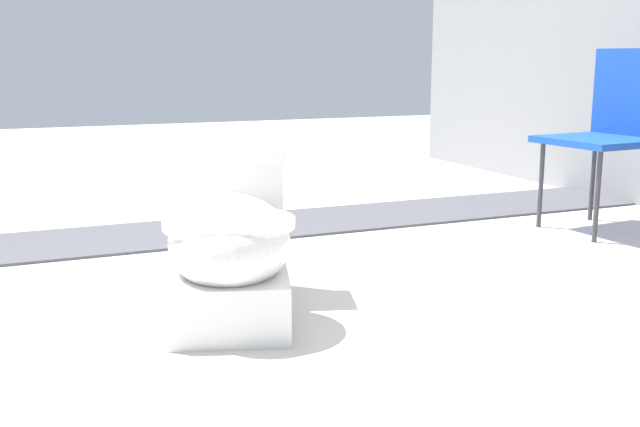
{
  "coord_description": "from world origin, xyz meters",
  "views": [
    {
      "loc": [
        2.21,
        -0.37,
        0.79
      ],
      "look_at": [
        0.04,
        0.54,
        0.3
      ],
      "focal_mm": 42.0,
      "sensor_mm": 36.0,
      "label": 1
    }
  ],
  "objects": [
    {
      "name": "gravel_strip",
      "position": [
        -1.1,
        0.5,
        0.01
      ],
      "size": [
        0.56,
        8.0,
        0.01
      ],
      "primitive_type": "cube",
      "color": "#4C4C51",
      "rests_on": "ground"
    },
    {
      "name": "toilet",
      "position": [
        0.05,
        0.24,
        0.22
      ],
      "size": [
        0.71,
        0.54,
        0.52
      ],
      "rotation": [
        0.0,
        0.0,
        -0.3
      ],
      "color": "white",
      "rests_on": "ground"
    },
    {
      "name": "folding_chair_left",
      "position": [
        -0.44,
        2.22,
        0.51
      ],
      "size": [
        0.48,
        0.48,
        0.83
      ],
      "rotation": [
        0.0,
        0.0,
        -1.49
      ],
      "color": "#1947B2",
      "rests_on": "ground"
    },
    {
      "name": "ground_plane",
      "position": [
        0.0,
        0.0,
        0.0
      ],
      "size": [
        14.0,
        14.0,
        0.0
      ],
      "primitive_type": "plane",
      "color": "beige"
    }
  ]
}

